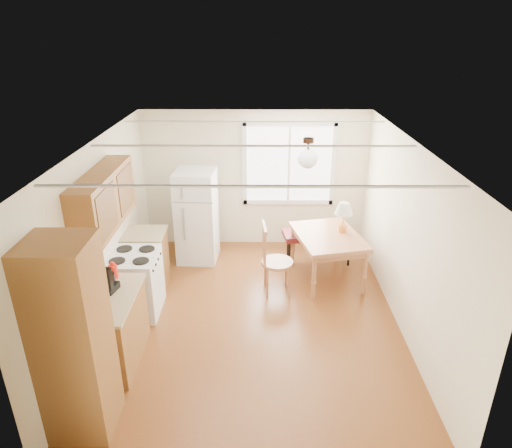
{
  "coord_description": "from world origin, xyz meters",
  "views": [
    {
      "loc": [
        0.07,
        -5.37,
        3.8
      ],
      "look_at": [
        0.03,
        0.72,
        1.15
      ],
      "focal_mm": 32.0,
      "sensor_mm": 36.0,
      "label": 1
    }
  ],
  "objects_px": {
    "bench": "(319,235)",
    "chair": "(270,255)",
    "refrigerator": "(197,216)",
    "dining_table": "(328,241)"
  },
  "relations": [
    {
      "from": "bench",
      "to": "chair",
      "type": "bearing_deg",
      "value": -138.23
    },
    {
      "from": "refrigerator",
      "to": "chair",
      "type": "bearing_deg",
      "value": -37.81
    },
    {
      "from": "dining_table",
      "to": "chair",
      "type": "relative_size",
      "value": 1.29
    },
    {
      "from": "refrigerator",
      "to": "dining_table",
      "type": "height_order",
      "value": "refrigerator"
    },
    {
      "from": "dining_table",
      "to": "bench",
      "type": "bearing_deg",
      "value": 83.25
    },
    {
      "from": "dining_table",
      "to": "chair",
      "type": "distance_m",
      "value": 1.0
    },
    {
      "from": "bench",
      "to": "dining_table",
      "type": "relative_size",
      "value": 0.88
    },
    {
      "from": "bench",
      "to": "dining_table",
      "type": "xyz_separation_m",
      "value": [
        0.06,
        -0.62,
        0.19
      ]
    },
    {
      "from": "dining_table",
      "to": "chair",
      "type": "height_order",
      "value": "chair"
    },
    {
      "from": "refrigerator",
      "to": "dining_table",
      "type": "relative_size",
      "value": 1.12
    }
  ]
}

